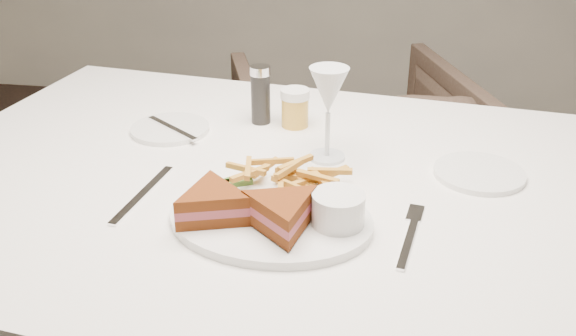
# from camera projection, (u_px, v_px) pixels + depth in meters

# --- Properties ---
(chair_far) EXTENTS (0.88, 0.85, 0.72)m
(chair_far) POSITION_uv_depth(u_px,v_px,m) (351.00, 158.00, 2.09)
(chair_far) COLOR #4C3A2F
(chair_far) RESTS_ON ground
(table_setting) EXTENTS (0.77, 0.61, 0.18)m
(table_setting) POSITION_uv_depth(u_px,v_px,m) (285.00, 174.00, 1.06)
(table_setting) COLOR white
(table_setting) RESTS_ON table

